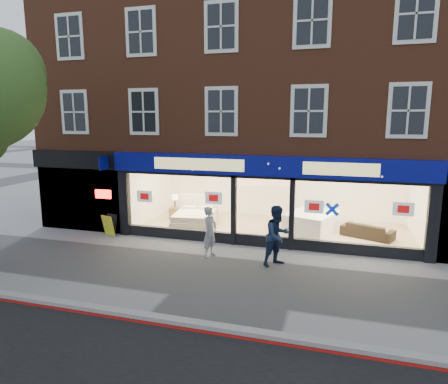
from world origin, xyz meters
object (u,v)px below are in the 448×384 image
at_px(sofa, 367,230).
at_px(pedestrian_blue, 278,236).
at_px(display_bed, 195,218).
at_px(pedestrian_grey, 210,232).
at_px(mattress_stack, 311,222).
at_px(a_board, 110,225).

relative_size(sofa, pedestrian_blue, 0.99).
xyz_separation_m(display_bed, pedestrian_grey, (1.75, -3.23, 0.42)).
xyz_separation_m(display_bed, pedestrian_blue, (4.02, -3.39, 0.53)).
xyz_separation_m(display_bed, sofa, (6.91, 0.19, -0.05)).
xyz_separation_m(mattress_stack, a_board, (-7.62, -2.37, -0.08)).
height_order(mattress_stack, pedestrian_blue, pedestrian_blue).
bearing_deg(pedestrian_grey, a_board, 88.93).
relative_size(display_bed, pedestrian_grey, 1.34).
bearing_deg(pedestrian_blue, sofa, 0.74).
bearing_deg(sofa, a_board, 36.79).
bearing_deg(mattress_stack, pedestrian_grey, -130.96).
distance_m(a_board, pedestrian_blue, 6.99).
bearing_deg(mattress_stack, pedestrian_blue, -101.97).
xyz_separation_m(sofa, pedestrian_grey, (-5.16, -3.42, 0.47)).
xyz_separation_m(a_board, pedestrian_grey, (4.56, -1.16, 0.43)).
relative_size(a_board, pedestrian_blue, 0.44).
height_order(display_bed, sofa, display_bed).
relative_size(sofa, pedestrian_grey, 1.12).
bearing_deg(display_bed, pedestrian_grey, -69.78).
bearing_deg(pedestrian_grey, sofa, -43.31).
bearing_deg(a_board, pedestrian_grey, 2.10).
relative_size(mattress_stack, pedestrian_grey, 1.44).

